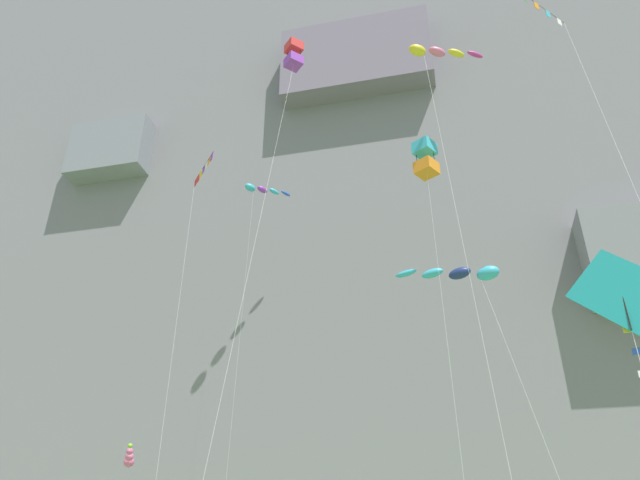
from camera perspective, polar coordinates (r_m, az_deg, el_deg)
cliff_face at (r=73.86m, az=5.57°, el=3.33°), size 180.00×28.85×84.23m
kite_box_upper_right at (r=33.87m, az=9.92°, el=7.54°), size 1.43×2.39×23.76m
kite_windsock_high_left at (r=55.39m, az=-5.57°, el=4.69°), size 3.64×4.04×34.21m
kite_banner_high_center at (r=45.24m, az=-11.11°, el=5.35°), size 3.27×6.67×29.44m
kite_banner_far_left at (r=33.49m, az=21.36°, el=16.80°), size 3.27×7.47×29.43m
kite_box_far_right at (r=34.43m, az=-2.51°, el=16.96°), size 2.38×5.52×28.42m
kite_windsock_upper_left at (r=49.82m, az=-17.55°, el=-18.95°), size 2.58×4.07×11.09m
kite_diamond_near_cliff at (r=14.48m, az=26.69°, el=-4.94°), size 2.13×1.62×9.26m
kite_windsock_mid_left at (r=33.40m, az=13.26°, el=-3.10°), size 7.33×5.76×17.71m
kite_windsock_high_right at (r=35.11m, az=10.84°, el=16.96°), size 4.22×6.72×28.47m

